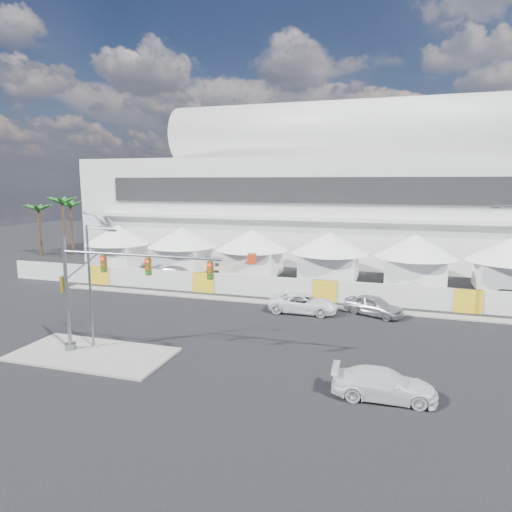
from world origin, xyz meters
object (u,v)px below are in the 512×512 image
(lot_car_c, at_px, (177,274))
(streetlight_median, at_px, (92,278))
(sedan_silver, at_px, (374,305))
(traffic_mast, at_px, (98,289))
(lot_car_a, at_px, (412,289))
(pickup_near, at_px, (384,384))
(boom_lift, at_px, (213,278))
(pickup_curb, at_px, (303,303))

(lot_car_c, xyz_separation_m, streetlight_median, (4.23, -19.94, 3.92))
(sedan_silver, relative_size, streetlight_median, 0.60)
(traffic_mast, bearing_deg, streetlight_median, 138.98)
(traffic_mast, bearing_deg, lot_car_c, 104.22)
(lot_car_a, distance_m, lot_car_c, 24.40)
(lot_car_c, bearing_deg, sedan_silver, -104.45)
(lot_car_a, height_order, lot_car_c, lot_car_c)
(pickup_near, height_order, streetlight_median, streetlight_median)
(pickup_near, relative_size, lot_car_c, 0.92)
(boom_lift, bearing_deg, streetlight_median, -107.07)
(sedan_silver, distance_m, lot_car_a, 8.56)
(traffic_mast, height_order, boom_lift, traffic_mast)
(pickup_curb, xyz_separation_m, boom_lift, (-10.80, 6.25, 0.15))
(sedan_silver, distance_m, traffic_mast, 21.62)
(pickup_near, relative_size, streetlight_median, 0.65)
(sedan_silver, height_order, boom_lift, boom_lift)
(pickup_near, xyz_separation_m, traffic_mast, (-17.20, 0.66, 3.54))
(streetlight_median, bearing_deg, lot_car_c, 101.98)
(pickup_curb, bearing_deg, traffic_mast, 141.13)
(lot_car_a, relative_size, traffic_mast, 0.36)
(lot_car_a, bearing_deg, lot_car_c, 95.46)
(traffic_mast, xyz_separation_m, boom_lift, (-0.54, 19.48, -3.35))
(lot_car_a, distance_m, traffic_mast, 29.46)
(lot_car_a, relative_size, streetlight_median, 0.49)
(sedan_silver, relative_size, boom_lift, 0.67)
(pickup_curb, distance_m, lot_car_c, 17.31)
(lot_car_a, bearing_deg, pickup_near, 177.74)
(traffic_mast, relative_size, boom_lift, 1.52)
(pickup_near, xyz_separation_m, lot_car_c, (-22.49, 21.52, 0.07))
(pickup_curb, xyz_separation_m, traffic_mast, (-10.26, -13.23, 3.50))
(lot_car_a, height_order, boom_lift, boom_lift)
(pickup_curb, relative_size, pickup_near, 1.10)
(pickup_curb, relative_size, lot_car_a, 1.47)
(sedan_silver, relative_size, traffic_mast, 0.44)
(streetlight_median, relative_size, boom_lift, 1.11)
(lot_car_c, bearing_deg, pickup_curb, -113.13)
(sedan_silver, distance_m, lot_car_c, 22.25)
(sedan_silver, bearing_deg, pickup_curb, 123.53)
(lot_car_a, xyz_separation_m, boom_lift, (-19.62, -2.66, 0.31))
(pickup_near, xyz_separation_m, lot_car_a, (1.88, 22.80, -0.11))
(pickup_curb, distance_m, lot_car_a, 12.54)
(streetlight_median, bearing_deg, boom_lift, 88.43)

